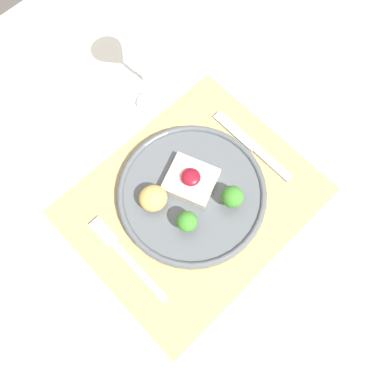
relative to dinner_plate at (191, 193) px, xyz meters
The scene contains 8 objects.
ground_plane 0.77m from the dinner_plate, 114.49° to the right, with size 8.00×8.00×0.00m, color #4C4742.
dining_table 0.09m from the dinner_plate, 114.49° to the right, with size 1.46×1.25×0.75m.
placemat 0.02m from the dinner_plate, 114.49° to the right, with size 0.44×0.36×0.00m, color #9E895B.
dinner_plate is the anchor object (origin of this frame).
fork 0.17m from the dinner_plate, behind, with size 0.02×0.20×0.01m.
knife 0.16m from the dinner_plate, ahead, with size 0.02×0.20×0.01m.
spoon 0.22m from the dinner_plate, 75.45° to the left, with size 0.18×0.04×0.01m.
wine_glass_near 0.29m from the dinner_plate, 66.99° to the left, with size 0.07×0.07×0.16m.
Camera 1 is at (-0.15, -0.15, 1.44)m, focal length 35.00 mm.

